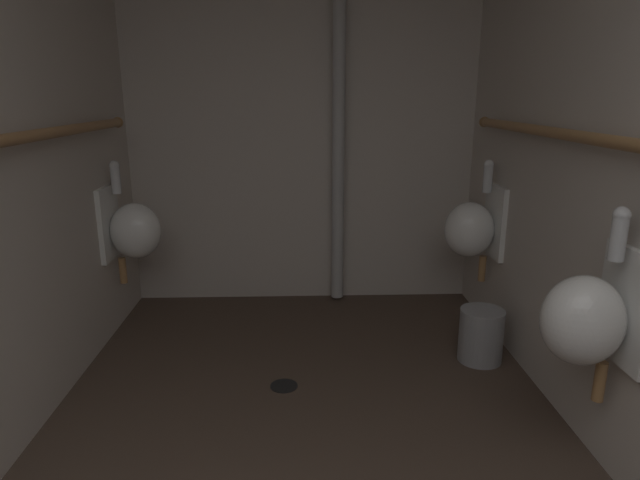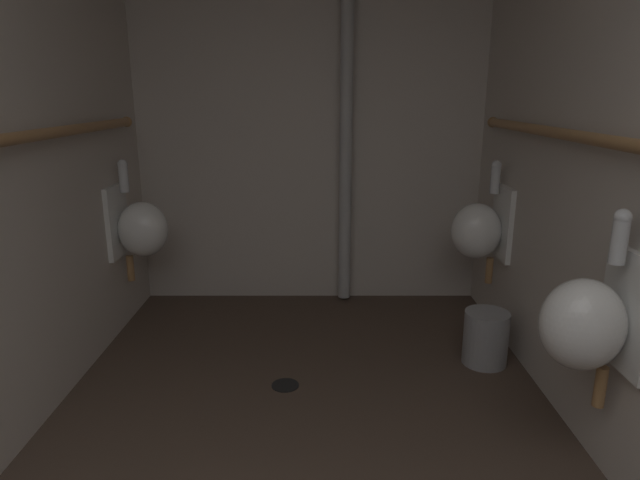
# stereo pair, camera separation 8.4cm
# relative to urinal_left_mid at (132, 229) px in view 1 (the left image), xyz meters

# --- Properties ---
(wall_back) EXTENTS (2.48, 0.06, 2.72)m
(wall_back) POSITION_rel_urinal_left_mid_xyz_m (1.03, 0.57, 0.71)
(wall_back) COLOR beige
(wall_back) RESTS_ON ground
(urinal_left_mid) EXTENTS (0.32, 0.30, 0.76)m
(urinal_left_mid) POSITION_rel_urinal_left_mid_xyz_m (0.00, 0.00, 0.00)
(urinal_left_mid) COLOR white
(urinal_right_mid) EXTENTS (0.32, 0.30, 0.76)m
(urinal_right_mid) POSITION_rel_urinal_left_mid_xyz_m (2.07, -1.41, 0.00)
(urinal_right_mid) COLOR white
(urinal_right_far) EXTENTS (0.32, 0.30, 0.76)m
(urinal_right_far) POSITION_rel_urinal_left_mid_xyz_m (2.07, -0.04, 0.00)
(urinal_right_far) COLOR white
(standpipe_back_wall) EXTENTS (0.08, 0.08, 2.67)m
(standpipe_back_wall) POSITION_rel_urinal_left_mid_xyz_m (1.28, 0.46, 0.71)
(standpipe_back_wall) COLOR #B2B2B2
(standpipe_back_wall) RESTS_ON ground
(floor_drain) EXTENTS (0.14, 0.14, 0.01)m
(floor_drain) POSITION_rel_urinal_left_mid_xyz_m (0.93, -0.74, -0.65)
(floor_drain) COLOR black
(floor_drain) RESTS_ON ground
(waste_bin) EXTENTS (0.24, 0.24, 0.30)m
(waste_bin) POSITION_rel_urinal_left_mid_xyz_m (2.01, -0.49, -0.50)
(waste_bin) COLOR gray
(waste_bin) RESTS_ON ground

